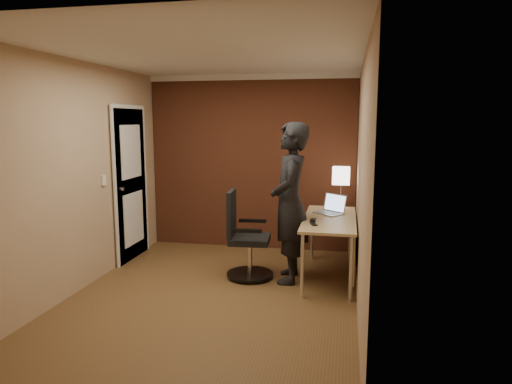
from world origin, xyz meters
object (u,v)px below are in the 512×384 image
Objects in this scene: desk at (336,229)px; mouse at (313,220)px; desk_lamp at (341,176)px; phone at (314,224)px; person at (290,203)px; office_chair at (244,240)px; laptop at (331,208)px.

desk is 0.38m from mouse.
desk_lamp is 1.15m from phone.
phone is at bearing -119.71° from desk.
mouse is at bearing 77.26° from phone.
person is at bearing -161.63° from desk.
mouse is at bearing -5.27° from office_chair.
mouse is (-0.25, -0.25, 0.14)m from desk.
desk_lamp reaches higher than laptop.
desk is 0.64m from person.
office_chair reaches higher than mouse.
office_chair is at bearing -170.39° from desk.
mouse is 0.33m from person.
desk_lamp is 1.53m from office_chair.
phone is at bearing 47.10° from person.
office_chair is at bearing -143.25° from desk_lamp.
desk is 1.08m from office_chair.
desk is 0.34m from laptop.
person is (-0.27, 0.08, 0.17)m from mouse.
person reaches higher than office_chair.
desk_lamp is at bearing 74.63° from laptop.
person is (0.54, 0.01, 0.47)m from office_chair.
office_chair is at bearing -155.60° from laptop.
laptop is (-0.06, 0.27, 0.19)m from desk.
desk is 0.81× the size of person.
desk_lamp is 0.52m from laptop.
phone is 0.11× the size of office_chair.
desk_lamp is 1.01m from person.
office_chair is (-0.99, -0.45, -0.34)m from laptop.
person is (-0.29, 0.23, 0.19)m from phone.
desk_lamp is at bearing 55.51° from phone.
desk_lamp is at bearing 86.71° from desk.
laptop is 0.41× the size of office_chair.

